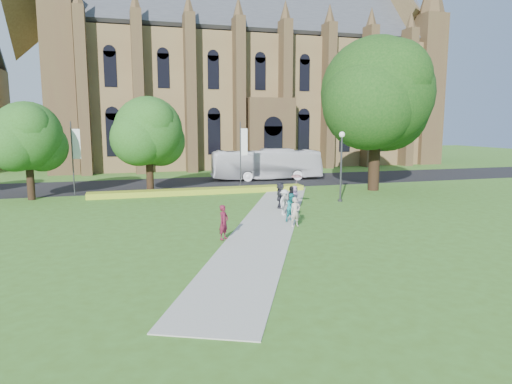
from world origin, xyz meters
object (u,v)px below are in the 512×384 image
object	(u,v)px
streetlamp	(341,158)
large_tree	(377,94)
tour_coach	(267,164)
pedestrian_0	(224,222)

from	to	relation	value
streetlamp	large_tree	bearing A→B (deg)	39.29
large_tree	tour_coach	size ratio (longest dim) A/B	1.15
tour_coach	streetlamp	bearing A→B (deg)	-170.53
streetlamp	tour_coach	xyz separation A→B (m)	(-1.23, 14.34, -1.68)
pedestrian_0	streetlamp	bearing A→B (deg)	-5.66
large_tree	tour_coach	xyz separation A→B (m)	(-6.73, 9.84, -6.74)
large_tree	pedestrian_0	world-z (taller)	large_tree
streetlamp	pedestrian_0	distance (m)	14.24
streetlamp	tour_coach	world-z (taller)	streetlamp
tour_coach	pedestrian_0	size ratio (longest dim) A/B	6.55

